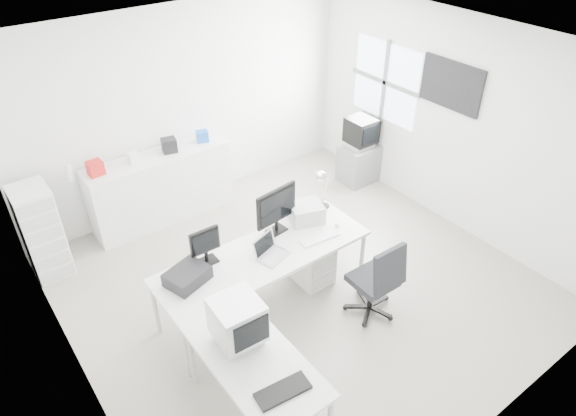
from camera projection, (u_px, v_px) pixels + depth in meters
floor at (298, 284)px, 6.19m from camera, size 5.00×5.00×0.01m
ceiling at (301, 53)px, 4.60m from camera, size 5.00×5.00×0.01m
back_wall at (188, 108)px, 7.04m from camera, size 5.00×0.02×2.80m
left_wall at (57, 283)px, 4.16m from camera, size 0.02×5.00×2.80m
right_wall at (452, 124)px, 6.63m from camera, size 0.02×5.00×2.80m
window at (385, 82)px, 7.30m from camera, size 0.02×1.20×1.10m
wall_picture at (451, 85)px, 6.40m from camera, size 0.04×0.90×0.60m
main_desk at (265, 280)px, 5.70m from camera, size 2.40×0.80×0.75m
side_desk at (256, 387)px, 4.55m from camera, size 0.70×1.40×0.75m
drawer_pedestal at (311, 258)px, 6.12m from camera, size 0.40×0.50×0.60m
inkjet_printer at (187, 276)px, 5.09m from camera, size 0.48×0.42×0.14m
lcd_monitor_small at (205, 247)px, 5.26m from camera, size 0.33×0.19×0.41m
lcd_monitor_large at (276, 210)px, 5.66m from camera, size 0.57×0.28×0.57m
laptop at (273, 249)px, 5.38m from camera, size 0.43×0.44×0.23m
white_keyboard at (319, 238)px, 5.70m from camera, size 0.48×0.18×0.02m
white_mouse at (337, 225)px, 5.87m from camera, size 0.06×0.06×0.06m
laser_printer at (306, 212)px, 5.94m from camera, size 0.45×0.42×0.21m
desk_lamp at (325, 190)px, 6.09m from camera, size 0.18×0.18×0.48m
crt_monitor at (237, 321)px, 4.36m from camera, size 0.46×0.46×0.51m
black_keyboard at (283, 391)px, 4.07m from camera, size 0.47×0.23×0.03m
office_chair at (373, 277)px, 5.55m from camera, size 0.59×0.59×1.00m
tv_cabinet at (358, 163)px, 7.99m from camera, size 0.55×0.45×0.60m
crt_tv at (361, 133)px, 7.69m from camera, size 0.50×0.48×0.45m
sideboard at (162, 187)px, 7.07m from camera, size 1.97×0.49×0.98m
clutter_box_a at (95, 168)px, 6.34m from camera, size 0.19×0.18×0.18m
clutter_box_b at (134, 158)px, 6.60m from camera, size 0.14×0.12×0.13m
clutter_box_c at (169, 145)px, 6.83m from camera, size 0.22×0.21×0.19m
clutter_box_d at (202, 136)px, 7.09m from camera, size 0.19×0.17×0.15m
clutter_bottle at (69, 173)px, 6.21m from camera, size 0.07×0.07×0.22m
filing_cabinet at (42, 232)px, 6.06m from camera, size 0.42×0.50×1.19m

